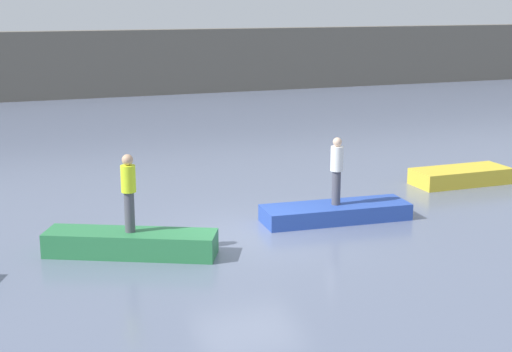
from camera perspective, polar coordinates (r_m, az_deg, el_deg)
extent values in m
plane|color=slate|center=(17.82, -0.67, -4.62)|extent=(120.00, 120.00, 0.00)
cube|color=#666056|center=(43.93, -13.26, 8.25)|extent=(80.00, 1.20, 3.75)
cube|color=#2D7F47|center=(16.72, -9.48, -5.06)|extent=(3.77, 2.47, 0.53)
cube|color=#2B4CAD|center=(19.15, 6.06, -2.76)|extent=(3.84, 1.42, 0.42)
cube|color=gold|center=(23.61, 15.26, 0.00)|extent=(2.98, 1.23, 0.48)
cylinder|color=#4C4C56|center=(18.98, 6.11, -0.89)|extent=(0.22, 0.22, 0.87)
cylinder|color=white|center=(18.81, 6.16, 1.32)|extent=(0.32, 0.32, 0.62)
sphere|color=beige|center=(18.73, 6.20, 2.59)|extent=(0.22, 0.22, 0.22)
cylinder|color=#4C4C56|center=(16.51, -9.58, -2.71)|extent=(0.22, 0.22, 0.90)
cylinder|color=#D8F226|center=(16.33, -9.68, -0.20)|extent=(0.32, 0.32, 0.59)
sphere|color=tan|center=(16.24, -9.73, 1.22)|extent=(0.24, 0.24, 0.24)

